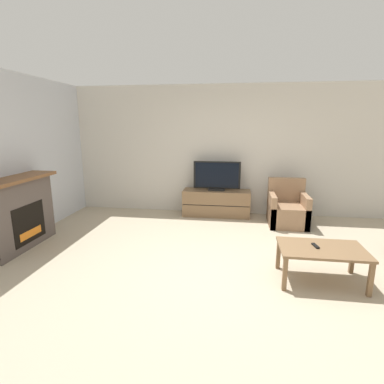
{
  "coord_description": "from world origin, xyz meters",
  "views": [
    {
      "loc": [
        0.07,
        -3.64,
        1.89
      ],
      "look_at": [
        -0.59,
        0.91,
        0.85
      ],
      "focal_mm": 28.0,
      "sensor_mm": 36.0,
      "label": 1
    }
  ],
  "objects_px": {
    "fireplace": "(18,213)",
    "remote": "(315,246)",
    "armchair": "(287,210)",
    "coffee_table": "(322,252)",
    "tv": "(217,177)",
    "tv_stand": "(216,203)"
  },
  "relations": [
    {
      "from": "remote",
      "to": "coffee_table",
      "type": "bearing_deg",
      "value": -31.66
    },
    {
      "from": "fireplace",
      "to": "remote",
      "type": "distance_m",
      "value": 4.3
    },
    {
      "from": "armchair",
      "to": "coffee_table",
      "type": "xyz_separation_m",
      "value": [
        0.05,
        -2.19,
        0.1
      ]
    },
    {
      "from": "tv_stand",
      "to": "tv",
      "type": "height_order",
      "value": "tv"
    },
    {
      "from": "coffee_table",
      "to": "tv",
      "type": "bearing_deg",
      "value": 119.41
    },
    {
      "from": "armchair",
      "to": "coffee_table",
      "type": "bearing_deg",
      "value": -88.65
    },
    {
      "from": "tv",
      "to": "armchair",
      "type": "height_order",
      "value": "tv"
    },
    {
      "from": "tv_stand",
      "to": "remote",
      "type": "height_order",
      "value": "tv_stand"
    },
    {
      "from": "tv_stand",
      "to": "armchair",
      "type": "relative_size",
      "value": 1.62
    },
    {
      "from": "fireplace",
      "to": "armchair",
      "type": "relative_size",
      "value": 1.6
    },
    {
      "from": "tv_stand",
      "to": "remote",
      "type": "xyz_separation_m",
      "value": [
        1.37,
        -2.53,
        0.17
      ]
    },
    {
      "from": "fireplace",
      "to": "tv",
      "type": "relative_size",
      "value": 1.43
    },
    {
      "from": "tv_stand",
      "to": "coffee_table",
      "type": "height_order",
      "value": "tv_stand"
    },
    {
      "from": "coffee_table",
      "to": "fireplace",
      "type": "bearing_deg",
      "value": 174.48
    },
    {
      "from": "armchair",
      "to": "coffee_table",
      "type": "distance_m",
      "value": 2.19
    },
    {
      "from": "tv_stand",
      "to": "armchair",
      "type": "height_order",
      "value": "armchair"
    },
    {
      "from": "tv_stand",
      "to": "coffee_table",
      "type": "relative_size",
      "value": 1.39
    },
    {
      "from": "tv",
      "to": "remote",
      "type": "bearing_deg",
      "value": -61.58
    },
    {
      "from": "tv_stand",
      "to": "fireplace",
      "type": "bearing_deg",
      "value": -143.78
    },
    {
      "from": "tv",
      "to": "armchair",
      "type": "xyz_separation_m",
      "value": [
        1.39,
        -0.37,
        -0.55
      ]
    },
    {
      "from": "tv",
      "to": "remote",
      "type": "height_order",
      "value": "tv"
    },
    {
      "from": "remote",
      "to": "armchair",
      "type": "bearing_deg",
      "value": 78.42
    }
  ]
}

